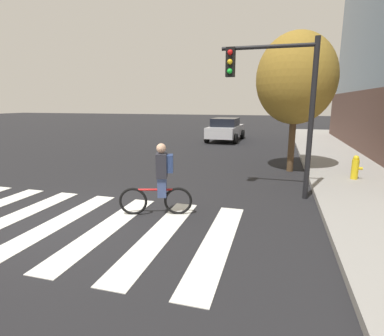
{
  "coord_description": "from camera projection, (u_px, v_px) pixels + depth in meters",
  "views": [
    {
      "loc": [
        4.43,
        -5.23,
        2.59
      ],
      "look_at": [
        2.48,
        1.64,
        1.04
      ],
      "focal_mm": 28.35,
      "sensor_mm": 36.0,
      "label": 1
    }
  ],
  "objects": [
    {
      "name": "ground_plane",
      "position": [
        63.0,
        223.0,
        6.65
      ],
      "size": [
        120.0,
        120.0,
        0.0
      ],
      "primitive_type": "plane",
      "color": "black"
    },
    {
      "name": "crosswalk_stripes",
      "position": [
        59.0,
        222.0,
        6.67
      ],
      "size": [
        7.65,
        3.83,
        0.01
      ],
      "color": "silver",
      "rests_on": "ground"
    },
    {
      "name": "sedan_mid",
      "position": [
        226.0,
        129.0,
        20.77
      ],
      "size": [
        2.25,
        4.56,
        1.55
      ],
      "color": "#B7B7BC",
      "rests_on": "ground"
    },
    {
      "name": "cyclist",
      "position": [
        161.0,
        180.0,
        6.97
      ],
      "size": [
        1.65,
        0.56,
        1.69
      ],
      "color": "black",
      "rests_on": "ground"
    },
    {
      "name": "traffic_light_near",
      "position": [
        280.0,
        92.0,
        7.97
      ],
      "size": [
        2.47,
        0.28,
        4.2
      ],
      "color": "black",
      "rests_on": "ground"
    },
    {
      "name": "fire_hydrant",
      "position": [
        355.0,
        167.0,
        9.79
      ],
      "size": [
        0.33,
        0.22,
        0.78
      ],
      "color": "gold",
      "rests_on": "sidewalk"
    },
    {
      "name": "street_tree_near",
      "position": [
        296.0,
        79.0,
        10.96
      ],
      "size": [
        2.85,
        2.85,
        5.07
      ],
      "color": "#4C3823",
      "rests_on": "ground"
    }
  ]
}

